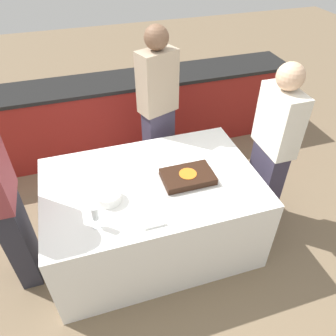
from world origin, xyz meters
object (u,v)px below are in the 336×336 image
(person_cutting_cake, at_px, (158,113))
(person_seated_left, at_px, (2,200))
(cake, at_px, (188,177))
(wine_glass, at_px, (95,214))
(plate_stack, at_px, (108,196))
(person_seated_right, at_px, (272,150))

(person_cutting_cake, xyz_separation_m, person_seated_left, (-1.38, -0.79, -0.04))
(cake, height_order, person_seated_left, person_seated_left)
(wine_glass, distance_m, person_cutting_cake, 1.37)
(cake, distance_m, person_cutting_cake, 0.87)
(cake, distance_m, person_seated_left, 1.39)
(wine_glass, bearing_deg, cake, 19.48)
(plate_stack, xyz_separation_m, person_seated_left, (-0.73, 0.12, 0.07))
(plate_stack, distance_m, wine_glass, 0.27)
(person_seated_left, relative_size, person_seated_right, 1.03)
(person_seated_left, bearing_deg, person_cutting_cake, -60.32)
(person_seated_left, bearing_deg, wine_glass, -119.20)
(person_seated_left, xyz_separation_m, person_seated_right, (2.19, 0.00, -0.03))
(cake, xyz_separation_m, wine_glass, (-0.77, -0.27, 0.09))
(person_cutting_cake, bearing_deg, person_seated_right, 115.59)
(wine_glass, bearing_deg, person_seated_left, 150.80)
(plate_stack, bearing_deg, cake, 3.71)
(plate_stack, height_order, person_seated_left, person_seated_left)
(cake, height_order, person_cutting_cake, person_cutting_cake)
(wine_glass, height_order, person_seated_left, person_seated_left)
(plate_stack, distance_m, person_seated_left, 0.75)
(wine_glass, relative_size, person_seated_left, 0.11)
(plate_stack, bearing_deg, person_cutting_cake, 54.31)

